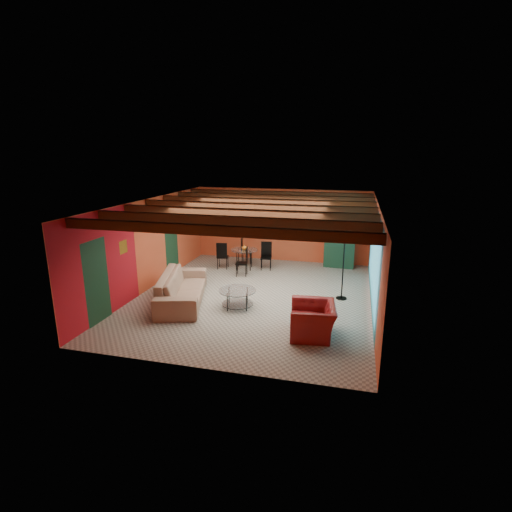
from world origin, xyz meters
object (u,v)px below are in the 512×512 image
(sofa, at_px, (182,288))
(armchair, at_px, (313,320))
(coffee_table, at_px, (238,299))
(floor_lamp, at_px, (343,267))
(vase, at_px, (244,240))
(dining_table, at_px, (244,255))
(armoire, at_px, (340,242))
(potted_plant, at_px, (342,210))

(sofa, height_order, armchair, sofa)
(coffee_table, relative_size, floor_lamp, 0.53)
(coffee_table, xyz_separation_m, vase, (-0.80, 3.47, 0.81))
(dining_table, xyz_separation_m, floor_lamp, (3.47, -2.12, 0.45))
(sofa, distance_m, dining_table, 3.53)
(sofa, xyz_separation_m, dining_table, (0.79, 3.44, 0.08))
(sofa, relative_size, armoire, 1.56)
(potted_plant, relative_size, vase, 2.78)
(armoire, height_order, potted_plant, potted_plant)
(coffee_table, xyz_separation_m, armoire, (2.42, 4.62, 0.65))
(sofa, relative_size, armchair, 2.47)
(sofa, bearing_deg, floor_lamp, -89.06)
(floor_lamp, distance_m, vase, 4.06)
(coffee_table, xyz_separation_m, potted_plant, (2.42, 4.62, 1.78))
(dining_table, distance_m, armoire, 3.45)
(armoire, relative_size, potted_plant, 3.76)
(armchair, xyz_separation_m, coffee_table, (-2.12, 1.12, -0.12))
(sofa, bearing_deg, vase, -29.28)
(coffee_table, bearing_deg, armoire, 62.33)
(dining_table, xyz_separation_m, vase, (0.00, 0.00, 0.57))
(potted_plant, height_order, vase, potted_plant)
(coffee_table, relative_size, vase, 5.75)
(potted_plant, bearing_deg, vase, -160.29)
(armchair, distance_m, floor_lamp, 2.60)
(floor_lamp, bearing_deg, armoire, 94.22)
(sofa, xyz_separation_m, floor_lamp, (4.26, 1.32, 0.53))
(floor_lamp, bearing_deg, coffee_table, -153.13)
(armoire, xyz_separation_m, vase, (-3.22, -1.16, 0.16))
(armchair, distance_m, dining_table, 5.44)
(potted_plant, bearing_deg, sofa, -131.17)
(armchair, height_order, floor_lamp, floor_lamp)
(coffee_table, distance_m, floor_lamp, 3.06)
(armchair, distance_m, vase, 5.49)
(armchair, relative_size, floor_lamp, 0.61)
(armoire, xyz_separation_m, potted_plant, (0.00, 0.00, 1.14))
(vase, bearing_deg, sofa, -102.98)
(sofa, distance_m, coffee_table, 1.60)
(vase, bearing_deg, coffee_table, -76.97)
(dining_table, bearing_deg, vase, 0.00)
(sofa, bearing_deg, dining_table, -29.28)
(coffee_table, distance_m, dining_table, 3.57)
(armchair, height_order, vase, vase)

